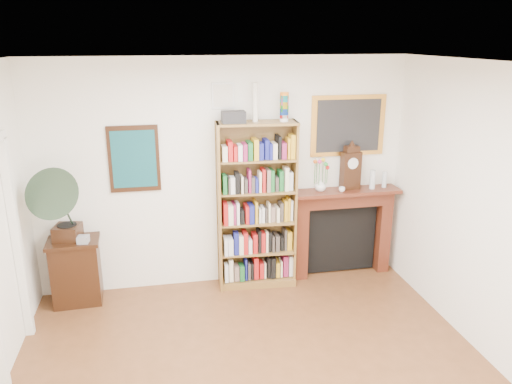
# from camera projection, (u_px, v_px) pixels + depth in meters

# --- Properties ---
(room) EXTENTS (4.51, 5.01, 2.81)m
(room) POSITION_uv_depth(u_px,v_px,m) (270.00, 262.00, 3.71)
(room) COLOR brown
(room) RESTS_ON ground
(door_casing) EXTENTS (0.08, 1.02, 2.17)m
(door_casing) POSITION_uv_depth(u_px,v_px,m) (0.00, 240.00, 4.46)
(door_casing) COLOR white
(door_casing) RESTS_ON left_wall
(teal_poster) EXTENTS (0.58, 0.04, 0.78)m
(teal_poster) POSITION_uv_depth(u_px,v_px,m) (134.00, 159.00, 5.76)
(teal_poster) COLOR black
(teal_poster) RESTS_ON back_wall
(small_picture) EXTENTS (0.26, 0.04, 0.30)m
(small_picture) POSITION_uv_depth(u_px,v_px,m) (223.00, 96.00, 5.74)
(small_picture) COLOR white
(small_picture) RESTS_ON back_wall
(gilt_painting) EXTENTS (0.95, 0.04, 0.75)m
(gilt_painting) POSITION_uv_depth(u_px,v_px,m) (348.00, 126.00, 6.15)
(gilt_painting) COLOR gold
(gilt_painting) RESTS_ON back_wall
(bookshelf) EXTENTS (0.97, 0.40, 2.37)m
(bookshelf) POSITION_uv_depth(u_px,v_px,m) (257.00, 197.00, 6.01)
(bookshelf) COLOR brown
(bookshelf) RESTS_ON floor
(side_cabinet) EXTENTS (0.59, 0.44, 0.78)m
(side_cabinet) POSITION_uv_depth(u_px,v_px,m) (76.00, 271.00, 5.80)
(side_cabinet) COLOR black
(side_cabinet) RESTS_ON floor
(fireplace) EXTENTS (1.38, 0.33, 1.16)m
(fireplace) POSITION_uv_depth(u_px,v_px,m) (342.00, 224.00, 6.45)
(fireplace) COLOR #492011
(fireplace) RESTS_ON floor
(gramophone) EXTENTS (0.66, 0.77, 0.92)m
(gramophone) POSITION_uv_depth(u_px,v_px,m) (61.00, 201.00, 5.40)
(gramophone) COLOR black
(gramophone) RESTS_ON side_cabinet
(cd_stack) EXTENTS (0.13, 0.13, 0.08)m
(cd_stack) POSITION_uv_depth(u_px,v_px,m) (83.00, 239.00, 5.60)
(cd_stack) COLOR #B7B7C4
(cd_stack) RESTS_ON side_cabinet
(mantel_clock) EXTENTS (0.25, 0.16, 0.55)m
(mantel_clock) POSITION_uv_depth(u_px,v_px,m) (351.00, 168.00, 6.22)
(mantel_clock) COLOR black
(mantel_clock) RESTS_ON fireplace
(flower_vase) EXTENTS (0.17, 0.17, 0.15)m
(flower_vase) POSITION_uv_depth(u_px,v_px,m) (320.00, 185.00, 6.18)
(flower_vase) COLOR white
(flower_vase) RESTS_ON fireplace
(teacup) EXTENTS (0.08, 0.08, 0.06)m
(teacup) POSITION_uv_depth(u_px,v_px,m) (342.00, 189.00, 6.16)
(teacup) COLOR white
(teacup) RESTS_ON fireplace
(bottle_left) EXTENTS (0.07, 0.07, 0.24)m
(bottle_left) POSITION_uv_depth(u_px,v_px,m) (373.00, 179.00, 6.27)
(bottle_left) COLOR silver
(bottle_left) RESTS_ON fireplace
(bottle_right) EXTENTS (0.06, 0.06, 0.20)m
(bottle_right) POSITION_uv_depth(u_px,v_px,m) (384.00, 180.00, 6.33)
(bottle_right) COLOR silver
(bottle_right) RESTS_ON fireplace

